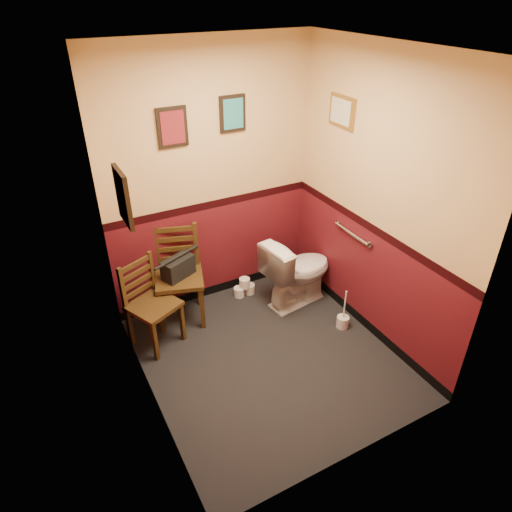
% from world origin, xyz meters
% --- Properties ---
extents(floor, '(2.20, 2.40, 0.00)m').
position_xyz_m(floor, '(0.00, 0.00, 0.00)').
color(floor, black).
rests_on(floor, ground).
extents(ceiling, '(2.20, 2.40, 0.00)m').
position_xyz_m(ceiling, '(0.00, 0.00, 2.70)').
color(ceiling, silver).
rests_on(ceiling, ground).
extents(wall_back, '(2.20, 0.00, 2.70)m').
position_xyz_m(wall_back, '(0.00, 1.20, 1.35)').
color(wall_back, '#561119').
rests_on(wall_back, ground).
extents(wall_front, '(2.20, 0.00, 2.70)m').
position_xyz_m(wall_front, '(0.00, -1.20, 1.35)').
color(wall_front, '#561119').
rests_on(wall_front, ground).
extents(wall_left, '(0.00, 2.40, 2.70)m').
position_xyz_m(wall_left, '(-1.10, 0.00, 1.35)').
color(wall_left, '#561119').
rests_on(wall_left, ground).
extents(wall_right, '(0.00, 2.40, 2.70)m').
position_xyz_m(wall_right, '(1.10, 0.00, 1.35)').
color(wall_right, '#561119').
rests_on(wall_right, ground).
extents(grab_bar, '(0.05, 0.56, 0.06)m').
position_xyz_m(grab_bar, '(1.07, 0.25, 0.95)').
color(grab_bar, silver).
rests_on(grab_bar, wall_right).
extents(framed_print_back_a, '(0.28, 0.04, 0.36)m').
position_xyz_m(framed_print_back_a, '(-0.35, 1.18, 1.95)').
color(framed_print_back_a, black).
rests_on(framed_print_back_a, wall_back).
extents(framed_print_back_b, '(0.26, 0.04, 0.34)m').
position_xyz_m(framed_print_back_b, '(0.25, 1.18, 2.00)').
color(framed_print_back_b, black).
rests_on(framed_print_back_b, wall_back).
extents(framed_print_left, '(0.04, 0.30, 0.38)m').
position_xyz_m(framed_print_left, '(-1.08, 0.10, 1.85)').
color(framed_print_left, black).
rests_on(framed_print_left, wall_left).
extents(framed_print_right, '(0.04, 0.34, 0.28)m').
position_xyz_m(framed_print_right, '(1.08, 0.60, 2.05)').
color(framed_print_right, olive).
rests_on(framed_print_right, wall_right).
extents(toilet, '(0.85, 0.55, 0.78)m').
position_xyz_m(toilet, '(0.72, 0.64, 0.39)').
color(toilet, white).
rests_on(toilet, floor).
extents(toilet_brush, '(0.13, 0.13, 0.45)m').
position_xyz_m(toilet_brush, '(0.90, 0.03, 0.07)').
color(toilet_brush, silver).
rests_on(toilet_brush, floor).
extents(chair_left, '(0.55, 0.55, 0.89)m').
position_xyz_m(chair_left, '(-0.87, 0.75, 0.45)').
color(chair_left, '#432E14').
rests_on(chair_left, floor).
extents(chair_right, '(0.59, 0.59, 1.01)m').
position_xyz_m(chair_right, '(-0.49, 1.00, 0.50)').
color(chair_right, '#432E14').
rests_on(chair_right, floor).
extents(handbag, '(0.37, 0.28, 0.24)m').
position_xyz_m(handbag, '(-0.50, 0.96, 0.63)').
color(handbag, black).
rests_on(handbag, chair_right).
extents(tp_stack, '(0.25, 0.13, 0.22)m').
position_xyz_m(tp_stack, '(0.26, 1.01, 0.09)').
color(tp_stack, silver).
rests_on(tp_stack, floor).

